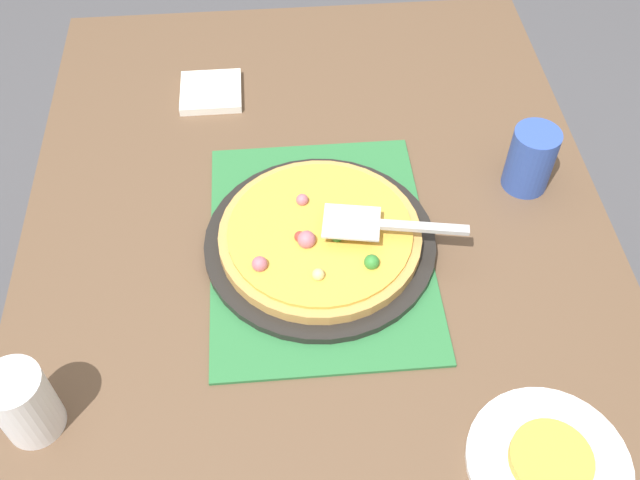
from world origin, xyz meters
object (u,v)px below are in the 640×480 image
Objects in this scene: pizza at (320,235)px; cup_far at (531,159)px; pizza_pan at (320,243)px; napkin_stack at (211,92)px; cup_near at (24,403)px; plate_near_left at (549,463)px; pizza_server at (382,224)px; served_slice_left at (551,459)px.

pizza is 0.39m from cup_far.
pizza reaches higher than pizza_pan.
pizza is 0.45m from napkin_stack.
pizza is at bearing -155.83° from napkin_stack.
pizza is 0.50m from cup_near.
pizza_pan is 0.02m from pizza.
plate_near_left is 0.94× the size of pizza_server.
pizza_server reaches higher than plate_near_left.
pizza_pan is 1.73× the size of plate_near_left.
cup_near is 0.73m from napkin_stack.
pizza_server reaches higher than pizza_pan.
pizza is at bearing 34.68° from served_slice_left.
served_slice_left is at bearing -145.32° from pizza.
pizza_pan is 0.45m from napkin_stack.
cup_far is 0.31m from pizza_server.
pizza_server is at bearing -63.03° from cup_near.
served_slice_left is at bearing 168.69° from cup_far.
napkin_stack is (0.80, 0.46, 0.00)m from plate_near_left.
pizza_server is at bearing -99.98° from pizza_pan.
pizza_server is (-0.13, 0.28, 0.01)m from cup_far.
cup_near reaches higher than napkin_stack.
cup_near reaches higher than pizza.
pizza is (-0.00, 0.00, 0.02)m from pizza_pan.
pizza_pan is 3.17× the size of napkin_stack.
served_slice_left is 0.70m from cup_near.
cup_near is at bearing 80.33° from served_slice_left.
plate_near_left is 0.70m from cup_near.
served_slice_left is at bearing -155.06° from pizza_server.
cup_far is (0.39, -0.79, 0.00)m from cup_near.
cup_near is at bearing 116.49° from cup_far.
pizza is 2.75× the size of napkin_stack.
napkin_stack reaches higher than plate_near_left.
napkin_stack is at bearing 62.43° from cup_far.
pizza_server is (-0.02, -0.10, 0.04)m from pizza.
cup_near is 1.00× the size of cup_far.
pizza is 2.75× the size of cup_far.
cup_near is (-0.28, 0.42, 0.05)m from pizza_pan.
pizza is at bearing 34.68° from plate_near_left.
pizza is 0.48m from plate_near_left.
pizza is at bearing 80.69° from pizza_server.
pizza_server is at bearing 24.94° from plate_near_left.
cup_near is at bearing 123.64° from pizza.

